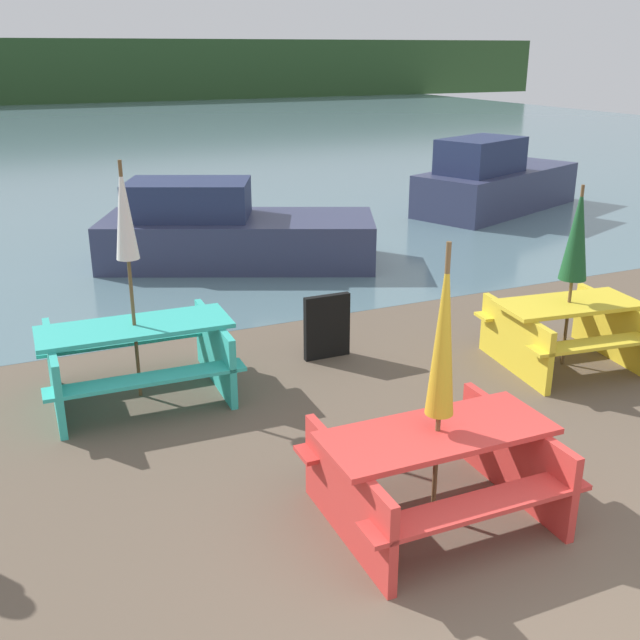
{
  "coord_description": "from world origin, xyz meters",
  "views": [
    {
      "loc": [
        -2.87,
        -2.41,
        3.36
      ],
      "look_at": [
        -0.03,
        3.88,
        0.85
      ],
      "focal_mm": 42.0,
      "sensor_mm": 36.0,
      "label": 1
    }
  ],
  "objects_px": {
    "picnic_table_teal": "(137,353)",
    "boat": "(229,233)",
    "umbrella_gold": "(444,334)",
    "signboard": "(327,327)",
    "umbrella_white": "(124,215)",
    "picnic_table_yellow": "(566,327)",
    "boat_second": "(494,183)",
    "umbrella_darkgreen": "(577,234)",
    "picnic_table_red": "(436,465)"
  },
  "relations": [
    {
      "from": "signboard",
      "to": "umbrella_darkgreen",
      "type": "bearing_deg",
      "value": -28.53
    },
    {
      "from": "umbrella_darkgreen",
      "to": "boat_second",
      "type": "relative_size",
      "value": 0.45
    },
    {
      "from": "picnic_table_teal",
      "to": "boat",
      "type": "distance_m",
      "value": 5.08
    },
    {
      "from": "picnic_table_red",
      "to": "umbrella_darkgreen",
      "type": "xyz_separation_m",
      "value": [
        2.93,
        1.9,
        1.05
      ]
    },
    {
      "from": "picnic_table_red",
      "to": "boat_second",
      "type": "distance_m",
      "value": 11.85
    },
    {
      "from": "picnic_table_teal",
      "to": "boat",
      "type": "bearing_deg",
      "value": 61.61
    },
    {
      "from": "picnic_table_teal",
      "to": "signboard",
      "type": "distance_m",
      "value": 2.18
    },
    {
      "from": "umbrella_white",
      "to": "picnic_table_red",
      "type": "bearing_deg",
      "value": -62.29
    },
    {
      "from": "picnic_table_teal",
      "to": "umbrella_gold",
      "type": "relative_size",
      "value": 0.9
    },
    {
      "from": "picnic_table_yellow",
      "to": "boat",
      "type": "height_order",
      "value": "boat"
    },
    {
      "from": "signboard",
      "to": "boat_second",
      "type": "bearing_deg",
      "value": 41.64
    },
    {
      "from": "umbrella_white",
      "to": "signboard",
      "type": "height_order",
      "value": "umbrella_white"
    },
    {
      "from": "picnic_table_teal",
      "to": "umbrella_gold",
      "type": "height_order",
      "value": "umbrella_gold"
    },
    {
      "from": "signboard",
      "to": "picnic_table_yellow",
      "type": "bearing_deg",
      "value": -28.53
    },
    {
      "from": "picnic_table_yellow",
      "to": "signboard",
      "type": "xyz_separation_m",
      "value": [
        -2.35,
        1.28,
        -0.07
      ]
    },
    {
      "from": "umbrella_white",
      "to": "umbrella_gold",
      "type": "relative_size",
      "value": 1.12
    },
    {
      "from": "picnic_table_red",
      "to": "umbrella_white",
      "type": "bearing_deg",
      "value": 117.71
    },
    {
      "from": "picnic_table_red",
      "to": "signboard",
      "type": "relative_size",
      "value": 2.34
    },
    {
      "from": "umbrella_white",
      "to": "signboard",
      "type": "distance_m",
      "value": 2.65
    },
    {
      "from": "picnic_table_red",
      "to": "signboard",
      "type": "bearing_deg",
      "value": 79.65
    },
    {
      "from": "umbrella_white",
      "to": "signboard",
      "type": "bearing_deg",
      "value": 3.58
    },
    {
      "from": "umbrella_gold",
      "to": "umbrella_darkgreen",
      "type": "bearing_deg",
      "value": 33.0
    },
    {
      "from": "picnic_table_red",
      "to": "umbrella_gold",
      "type": "xyz_separation_m",
      "value": [
        0.0,
        0.0,
        1.04
      ]
    },
    {
      "from": "umbrella_darkgreen",
      "to": "boat",
      "type": "height_order",
      "value": "umbrella_darkgreen"
    },
    {
      "from": "picnic_table_yellow",
      "to": "umbrella_gold",
      "type": "bearing_deg",
      "value": -147.0
    },
    {
      "from": "umbrella_white",
      "to": "umbrella_gold",
      "type": "xyz_separation_m",
      "value": [
        1.6,
        -3.04,
        -0.39
      ]
    },
    {
      "from": "picnic_table_red",
      "to": "boat",
      "type": "bearing_deg",
      "value": 83.79
    },
    {
      "from": "umbrella_gold",
      "to": "signboard",
      "type": "xyz_separation_m",
      "value": [
        0.58,
        3.18,
        -1.12
      ]
    },
    {
      "from": "umbrella_gold",
      "to": "signboard",
      "type": "bearing_deg",
      "value": 79.65
    },
    {
      "from": "boat_second",
      "to": "signboard",
      "type": "height_order",
      "value": "boat_second"
    },
    {
      "from": "picnic_table_yellow",
      "to": "umbrella_darkgreen",
      "type": "bearing_deg",
      "value": -90.0
    },
    {
      "from": "umbrella_white",
      "to": "boat",
      "type": "relative_size",
      "value": 0.51
    },
    {
      "from": "umbrella_darkgreen",
      "to": "boat",
      "type": "bearing_deg",
      "value": 110.63
    },
    {
      "from": "picnic_table_red",
      "to": "boat",
      "type": "distance_m",
      "value": 7.56
    },
    {
      "from": "umbrella_gold",
      "to": "signboard",
      "type": "distance_m",
      "value": 3.42
    },
    {
      "from": "picnic_table_teal",
      "to": "boat_second",
      "type": "distance_m",
      "value": 10.94
    },
    {
      "from": "picnic_table_red",
      "to": "picnic_table_yellow",
      "type": "relative_size",
      "value": 1.02
    },
    {
      "from": "umbrella_gold",
      "to": "boat",
      "type": "distance_m",
      "value": 7.62
    },
    {
      "from": "picnic_table_red",
      "to": "picnic_table_yellow",
      "type": "xyz_separation_m",
      "value": [
        2.93,
        1.9,
        -0.0
      ]
    },
    {
      "from": "picnic_table_red",
      "to": "umbrella_darkgreen",
      "type": "relative_size",
      "value": 0.87
    },
    {
      "from": "picnic_table_yellow",
      "to": "umbrella_darkgreen",
      "type": "distance_m",
      "value": 1.06
    },
    {
      "from": "picnic_table_red",
      "to": "picnic_table_teal",
      "type": "height_order",
      "value": "picnic_table_teal"
    },
    {
      "from": "picnic_table_teal",
      "to": "signboard",
      "type": "relative_size",
      "value": 2.58
    },
    {
      "from": "umbrella_white",
      "to": "umbrella_darkgreen",
      "type": "height_order",
      "value": "umbrella_white"
    },
    {
      "from": "boat_second",
      "to": "umbrella_white",
      "type": "bearing_deg",
      "value": -167.17
    },
    {
      "from": "umbrella_white",
      "to": "boat",
      "type": "distance_m",
      "value": 5.26
    },
    {
      "from": "umbrella_darkgreen",
      "to": "signboard",
      "type": "bearing_deg",
      "value": 151.47
    },
    {
      "from": "umbrella_gold",
      "to": "umbrella_darkgreen",
      "type": "height_order",
      "value": "umbrella_gold"
    },
    {
      "from": "umbrella_gold",
      "to": "picnic_table_teal",
      "type": "bearing_deg",
      "value": 117.71
    },
    {
      "from": "picnic_table_red",
      "to": "boat_second",
      "type": "xyz_separation_m",
      "value": [
        7.41,
        9.25,
        0.16
      ]
    }
  ]
}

